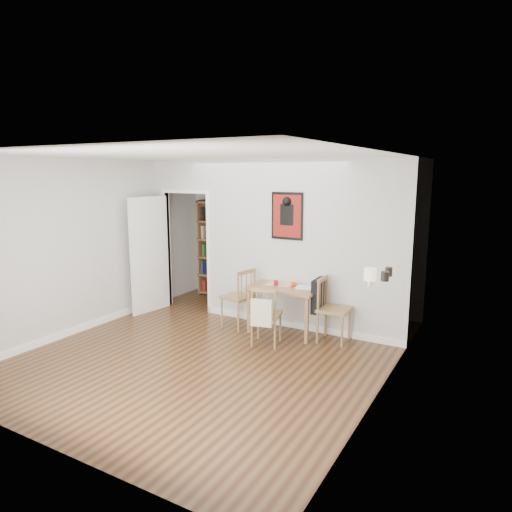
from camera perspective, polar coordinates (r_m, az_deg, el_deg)
The scene contains 15 objects.
ground at distance 6.41m, azimuth -4.87°, elevation -11.62°, with size 5.20×5.20×0.00m, color brown.
room_shell at distance 7.13m, azimuth 1.72°, elevation 1.51°, with size 5.20×5.20×5.20m.
dining_table at distance 6.88m, azimuth 3.70°, elevation -4.50°, with size 1.06×0.67×0.72m.
chair_left at distance 7.16m, azimuth -2.25°, elevation -5.22°, with size 0.57×0.57×0.94m.
chair_right at distance 6.63m, azimuth 9.56°, elevation -6.54°, with size 0.54×0.48×0.93m.
chair_front at distance 6.44m, azimuth 1.26°, elevation -7.36°, with size 0.52×0.56×0.85m.
bookshelf at distance 8.95m, azimuth -4.81°, elevation 0.89°, with size 0.79×0.32×1.87m.
fireplace at distance 5.58m, azimuth 15.46°, elevation -8.64°, with size 0.45×1.25×1.16m.
red_glass at distance 6.86m, azimuth 2.49°, elevation -3.39°, with size 0.07×0.07×0.09m, color maroon.
orange_fruit at distance 6.84m, azimuth 4.67°, elevation -3.51°, with size 0.08×0.08×0.08m, color #E2460B.
placemat at distance 6.98m, azimuth 3.04°, elevation -3.51°, with size 0.42×0.31×0.00m, color beige.
notebook at distance 6.78m, azimuth 6.43°, elevation -3.93°, with size 0.33×0.24×0.02m, color silver.
mantel_lamp at distance 5.14m, azimuth 14.09°, elevation -2.36°, with size 0.14×0.14×0.21m.
ceramic_jar_a at distance 5.49m, azimuth 15.82°, elevation -2.46°, with size 0.09×0.09×0.11m, color black.
ceramic_jar_b at distance 5.76m, azimuth 16.25°, elevation -1.89°, with size 0.09×0.09×0.11m, color black.
Camera 1 is at (3.38, -4.89, 2.40)m, focal length 32.00 mm.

